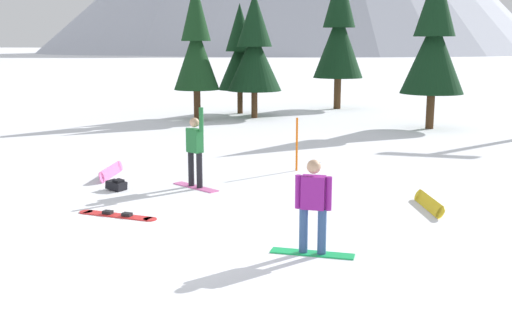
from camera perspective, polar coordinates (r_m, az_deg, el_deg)
ground_plane at (r=11.60m, az=-8.26°, el=-7.33°), size 800.00×800.00×0.00m
snowboarder_foreground at (r=10.52m, az=5.33°, el=-4.18°), size 1.46×0.32×1.67m
snowboarder_midground at (r=15.38m, az=-5.70°, el=0.98°), size 1.42×0.93×2.05m
loose_snowboard_near_left at (r=13.32m, az=-12.75°, el=-5.01°), size 1.87×0.43×0.09m
loose_snowboard_far_spare at (r=14.03m, az=15.80°, el=-3.87°), size 0.73×1.74×0.26m
loose_snowboard_near_right at (r=17.19m, az=-13.34°, el=-1.03°), size 0.44×1.82×0.29m
backpack_black at (r=15.60m, az=-12.83°, el=-2.27°), size 0.55×0.43×0.28m
trail_marker_pole at (r=17.45m, az=3.81°, el=1.46°), size 0.06×0.06×1.52m
pine_tree_twin at (r=26.94m, az=16.20°, el=10.62°), size 2.63×2.63×6.78m
pine_tree_slender at (r=31.67m, az=-1.51°, el=9.82°), size 2.24×2.24×5.57m
pine_tree_leaning at (r=34.24m, az=7.71°, el=11.79°), size 2.70×2.70×7.75m
pine_tree_short at (r=29.16m, az=-5.59°, el=10.63°), size 2.13×2.13×6.46m
pine_tree_tall at (r=29.74m, az=-0.15°, el=10.21°), size 2.62×2.62×5.99m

